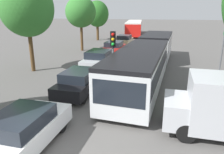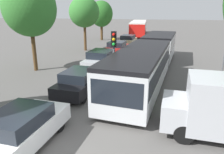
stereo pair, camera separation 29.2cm
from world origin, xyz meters
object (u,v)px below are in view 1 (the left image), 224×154
(city_bus_rear, at_px, (134,27))
(queued_car_red, at_px, (114,48))
(queued_car_black, at_px, (80,82))
(direction_sign_post, at_px, (224,40))
(queued_car_white, at_px, (23,130))
(queued_car_silver, at_px, (99,59))
(tree_left_far, at_px, (81,12))
(articulated_bus, at_px, (149,56))
(tree_left_distant, at_px, (97,14))
(traffic_light, at_px, (113,47))
(queued_car_tan, at_px, (124,40))
(tree_left_mid, at_px, (27,8))

(city_bus_rear, relative_size, queued_car_red, 2.84)
(queued_car_black, relative_size, direction_sign_post, 1.13)
(queued_car_white, relative_size, queued_car_silver, 0.93)
(queued_car_red, xyz_separation_m, tree_left_far, (-4.12, 1.69, 3.58))
(queued_car_black, height_order, queued_car_red, queued_car_red)
(articulated_bus, height_order, city_bus_rear, city_bus_rear)
(tree_left_far, bearing_deg, tree_left_distant, 93.64)
(queued_car_white, distance_m, queued_car_silver, 10.80)
(queued_car_white, relative_size, traffic_light, 1.20)
(articulated_bus, bearing_deg, queued_car_tan, -158.03)
(direction_sign_post, height_order, tree_left_far, tree_left_far)
(queued_car_white, height_order, tree_left_distant, tree_left_distant)
(tree_left_far, bearing_deg, queued_car_white, -76.87)
(direction_sign_post, bearing_deg, tree_left_distant, -40.60)
(tree_left_far, height_order, tree_left_distant, tree_left_far)
(articulated_bus, height_order, queued_car_silver, articulated_bus)
(queued_car_tan, relative_size, tree_left_far, 0.69)
(articulated_bus, xyz_separation_m, city_bus_rear, (-3.79, 25.30, 0.05))
(traffic_light, xyz_separation_m, direction_sign_post, (7.09, 3.94, 0.05))
(queued_car_white, relative_size, tree_left_distant, 0.70)
(queued_car_white, bearing_deg, queued_car_tan, 3.11)
(articulated_bus, distance_m, tree_left_far, 11.79)
(queued_car_silver, distance_m, queued_car_red, 5.75)
(queued_car_silver, xyz_separation_m, traffic_light, (1.93, -3.99, 1.74))
(tree_left_far, xyz_separation_m, tree_left_distant, (-0.57, 9.00, -0.38))
(queued_car_white, distance_m, tree_left_far, 19.06)
(queued_car_silver, distance_m, direction_sign_post, 9.19)
(queued_car_red, relative_size, tree_left_distant, 0.71)
(traffic_light, bearing_deg, tree_left_far, -162.37)
(direction_sign_post, bearing_deg, city_bus_rear, -60.35)
(tree_left_far, bearing_deg, queued_car_tan, 46.09)
(queued_car_silver, bearing_deg, queued_car_black, -173.64)
(articulated_bus, height_order, queued_car_tan, articulated_bus)
(city_bus_rear, xyz_separation_m, queued_car_red, (-0.06, -18.79, -0.73))
(tree_left_mid, bearing_deg, city_bus_rear, 79.16)
(city_bus_rear, xyz_separation_m, tree_left_far, (-4.18, -17.11, 2.85))
(queued_car_white, distance_m, tree_left_mid, 11.17)
(queued_car_tan, distance_m, tree_left_distant, 7.38)
(traffic_light, relative_size, direction_sign_post, 0.94)
(city_bus_rear, height_order, direction_sign_post, direction_sign_post)
(queued_car_silver, bearing_deg, city_bus_rear, 2.88)
(direction_sign_post, relative_size, tree_left_distant, 0.62)
(city_bus_rear, relative_size, queued_car_white, 2.87)
(queued_car_white, height_order, tree_left_far, tree_left_far)
(traffic_light, relative_size, tree_left_far, 0.57)
(queued_car_black, height_order, tree_left_mid, tree_left_mid)
(queued_car_white, relative_size, queued_car_red, 0.99)
(queued_car_red, relative_size, direction_sign_post, 1.15)
(queued_car_white, distance_m, traffic_light, 7.25)
(tree_left_far, bearing_deg, queued_car_black, -71.39)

